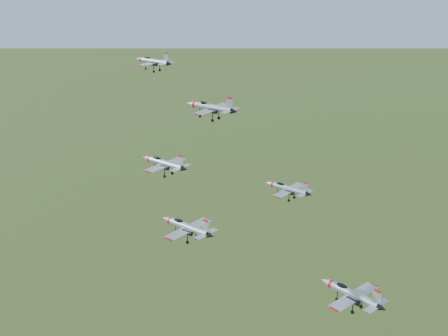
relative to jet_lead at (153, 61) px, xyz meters
The scene contains 6 objects.
jet_lead is the anchor object (origin of this frame).
jet_left_high 27.07m from the jet_lead, 19.86° to the right, with size 12.26×10.17×3.27m.
jet_right_high 40.70m from the jet_lead, 42.17° to the right, with size 10.72×8.81×2.87m.
jet_left_low 44.29m from the jet_lead, ahead, with size 10.90×8.95×2.92m.
jet_right_low 44.77m from the jet_lead, 36.37° to the right, with size 12.97×10.63×3.48m.
jet_trail 68.79m from the jet_lead, 11.99° to the right, with size 13.76×11.48×3.68m.
Camera 1 is at (78.62, -90.61, 167.69)m, focal length 50.00 mm.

